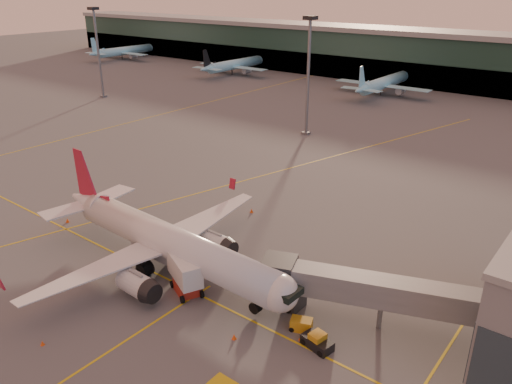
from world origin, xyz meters
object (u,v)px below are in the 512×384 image
Objects in this scene: main_airplane at (166,242)px; pushback_tug at (317,342)px; gpu_cart at (301,325)px; catering_truck at (185,273)px.

main_airplane reaches higher than pushback_tug.
gpu_cart is at bearing 2.92° from main_airplane.
main_airplane reaches higher than catering_truck.
catering_truck is 16.61m from pushback_tug.
main_airplane is 15.39× the size of gpu_cart.
pushback_tug reaches higher than gpu_cart.
main_airplane is 11.68× the size of pushback_tug.
main_airplane reaches higher than gpu_cart.
main_airplane is at bearing -176.32° from catering_truck.
gpu_cart is (13.91, 2.31, -1.77)m from catering_truck.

